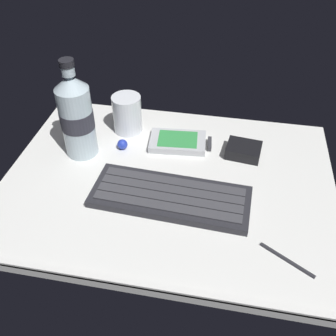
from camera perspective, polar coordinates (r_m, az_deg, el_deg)
name	(u,v)px	position (r cm, az deg, el deg)	size (l,w,h in cm)	color
ground_plane	(168,184)	(74.40, -0.03, -2.43)	(64.00, 48.00, 2.80)	silver
keyboard	(170,196)	(69.44, 0.36, -4.31)	(29.51, 12.43, 1.70)	#232328
handheld_device	(181,142)	(82.06, 1.93, 3.95)	(13.26, 8.64, 1.50)	#B7BABF
juice_cup	(127,115)	(85.26, -6.15, 7.92)	(6.40, 6.40, 8.50)	silver
water_bottle	(76,116)	(77.43, -13.65, 7.66)	(6.73, 6.73, 20.80)	silver
charger_block	(244,150)	(80.53, 11.33, 2.65)	(7.00, 5.60, 2.40)	black
trackball_mouse	(122,144)	(81.30, -6.89, 3.56)	(2.20, 2.20, 2.20)	#2338B2
stylus_pen	(287,259)	(64.02, 17.56, -12.95)	(0.70, 0.70, 9.50)	#26262B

